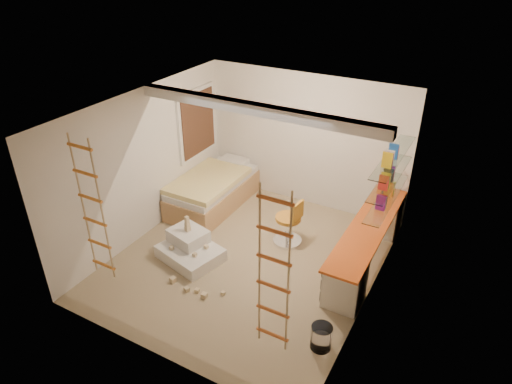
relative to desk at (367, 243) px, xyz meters
The scene contains 15 objects.
floor 1.96m from the desk, 153.35° to the right, with size 4.50×4.50×0.00m, color tan.
ceiling_beam 2.78m from the desk, 161.89° to the right, with size 4.00×0.18×0.16m, color white.
window_frame 3.91m from the desk, behind, with size 0.06×1.15×1.35m, color white.
window_blind 3.88m from the desk, behind, with size 0.02×1.00×1.20m, color #4C2D1E.
rope_ladder_left 4.18m from the desk, 139.59° to the right, with size 0.41×0.04×2.13m, color orange, non-canonical shape.
rope_ladder_right 2.86m from the desk, 98.00° to the right, with size 0.41×0.04×2.13m, color #C15020, non-canonical shape.
waste_bin 2.00m from the desk, 89.05° to the right, with size 0.28×0.28×0.35m, color white.
desk is the anchor object (origin of this frame).
shelves 1.14m from the desk, 60.31° to the left, with size 0.25×1.80×0.71m.
bed 3.22m from the desk, behind, with size 1.02×2.00×0.69m.
task_lamp 1.21m from the desk, 92.80° to the left, with size 0.14×0.36×0.57m.
swivel_chair 1.34m from the desk, behind, with size 0.56×0.56×0.85m.
play_platform 2.89m from the desk, 154.51° to the right, with size 1.13×0.97×0.43m.
toy_blocks 2.80m from the desk, 146.78° to the right, with size 1.25×0.91×0.70m.
books 1.24m from the desk, 60.31° to the left, with size 0.14×0.52×0.92m.
Camera 1 is at (3.05, -5.22, 4.69)m, focal length 32.00 mm.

